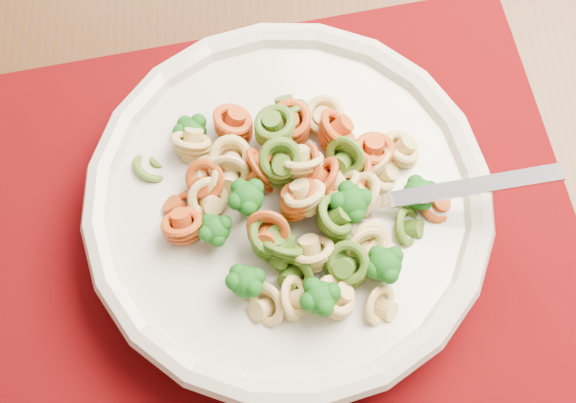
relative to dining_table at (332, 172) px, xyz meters
name	(u,v)px	position (x,y,z in m)	size (l,w,h in m)	color
dining_table	(332,172)	(0.00, 0.00, 0.00)	(1.80, 1.51, 0.78)	#492714
placemat	(266,241)	(-0.09, -0.06, 0.10)	(0.44, 0.35, 0.00)	#520303
pasta_bowl	(288,206)	(-0.07, -0.05, 0.13)	(0.28, 0.28, 0.05)	beige
pasta_broccoli_heap	(288,198)	(-0.07, -0.05, 0.14)	(0.23, 0.23, 0.06)	#F2CA77
fork	(352,206)	(-0.03, -0.08, 0.14)	(0.19, 0.02, 0.01)	silver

